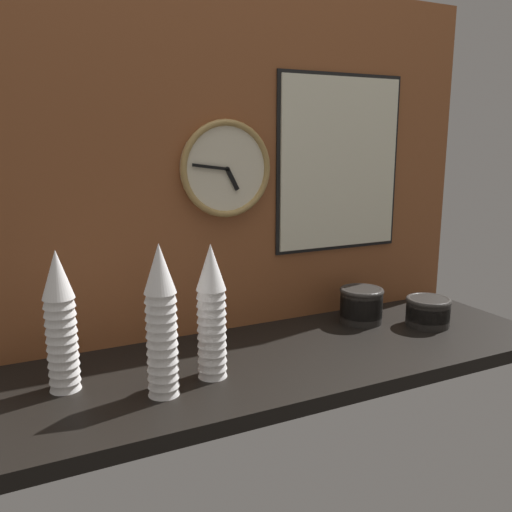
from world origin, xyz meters
TOP-DOWN VIEW (x-y plane):
  - ground_plane at (0.00, 0.00)cm, footprint 160.00×56.00cm
  - wall_tiled_back at (0.00, 26.50)cm, footprint 160.00×3.00cm
  - cup_stack_center_left at (-26.11, -6.00)cm, footprint 7.50×7.50cm
  - cup_stack_left at (-40.19, -10.27)cm, footprint 7.50×7.50cm
  - cup_stack_far_left at (-60.79, 2.87)cm, footprint 7.50×7.50cm
  - bowl_stack_right at (33.66, 11.61)cm, footprint 14.43×14.43cm
  - bowl_stack_far_right at (50.96, -0.80)cm, footprint 14.43×14.43cm
  - wall_clock at (-9.14, 23.46)cm, footprint 28.93×2.70cm
  - menu_board at (32.22, 24.35)cm, footprint 47.47×1.32cm

SIDE VIEW (x-z plane):
  - ground_plane at x=0.00cm, z-range -4.00..0.00cm
  - bowl_stack_far_right at x=50.96cm, z-range 0.38..9.65cm
  - bowl_stack_right at x=33.66cm, z-range 0.38..11.92cm
  - cup_stack_center_left at x=-26.11cm, z-range 0.00..34.51cm
  - cup_stack_far_left at x=-60.79cm, z-range 0.00..34.51cm
  - cup_stack_left at x=-40.19cm, z-range 0.00..36.59cm
  - wall_clock at x=-9.14cm, z-range 36.21..65.13cm
  - menu_board at x=32.22cm, z-range 22.52..80.24cm
  - wall_tiled_back at x=0.00cm, z-range 0.00..105.00cm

